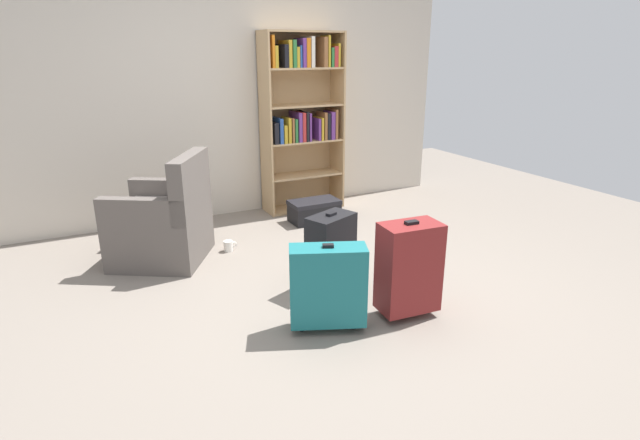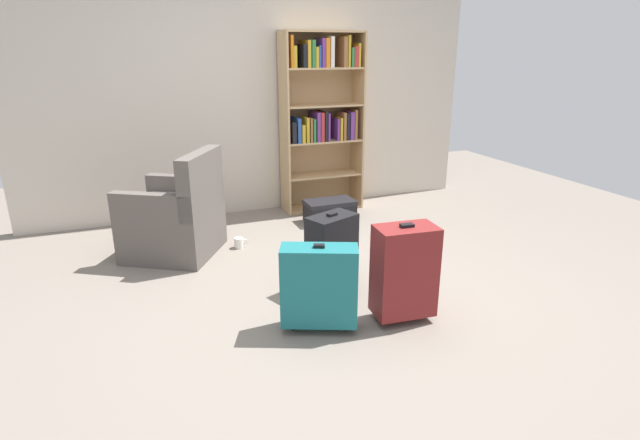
% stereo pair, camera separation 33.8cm
% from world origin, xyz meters
% --- Properties ---
extents(ground_plane, '(8.47, 8.47, 0.00)m').
position_xyz_m(ground_plane, '(0.00, 0.00, 0.00)').
color(ground_plane, slate).
extents(back_wall, '(4.84, 0.10, 2.60)m').
position_xyz_m(back_wall, '(0.00, 2.24, 1.30)').
color(back_wall, beige).
rests_on(back_wall, ground).
extents(bookshelf, '(0.86, 0.34, 1.87)m').
position_xyz_m(bookshelf, '(0.65, 2.02, 1.07)').
color(bookshelf, tan).
rests_on(bookshelf, ground).
extents(armchair, '(0.96, 0.96, 0.90)m').
position_xyz_m(armchair, '(-0.99, 1.20, 0.32)').
color(armchair, '#59514C').
rests_on(armchair, ground).
extents(mug, '(0.12, 0.08, 0.10)m').
position_xyz_m(mug, '(-0.47, 1.14, 0.05)').
color(mug, white).
rests_on(mug, ground).
extents(storage_box, '(0.50, 0.29, 0.22)m').
position_xyz_m(storage_box, '(0.56, 1.54, 0.12)').
color(storage_box, black).
rests_on(storage_box, ground).
extents(suitcase_teal, '(0.51, 0.35, 0.58)m').
position_xyz_m(suitcase_teal, '(-0.30, -0.41, 0.30)').
color(suitcase_teal, '#19666B').
rests_on(suitcase_teal, ground).
extents(suitcase_dark_red, '(0.40, 0.26, 0.66)m').
position_xyz_m(suitcase_dark_red, '(0.26, -0.48, 0.35)').
color(suitcase_dark_red, maroon).
rests_on(suitcase_dark_red, ground).
extents(suitcase_black, '(0.41, 0.33, 0.58)m').
position_xyz_m(suitcase_black, '(0.00, 0.11, 0.31)').
color(suitcase_black, black).
rests_on(suitcase_black, ground).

